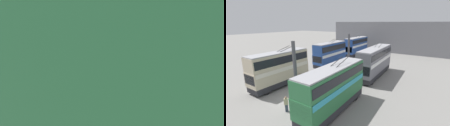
{
  "view_description": "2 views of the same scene",
  "coord_description": "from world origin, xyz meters",
  "views": [
    {
      "loc": [
        -4.62,
        -5.05,
        3.8
      ],
      "look_at": [
        11.37,
        -0.97,
        1.47
      ],
      "focal_mm": 28.0,
      "sensor_mm": 36.0,
      "label": 1
    },
    {
      "loc": [
        -11.04,
        -13.41,
        9.2
      ],
      "look_at": [
        10.18,
        0.14,
        2.39
      ],
      "focal_mm": 24.0,
      "sensor_mm": 36.0,
      "label": 2
    }
  ],
  "objects": [
    {
      "name": "depot_back_wall",
      "position": [
        36.86,
        0.0,
        4.72
      ],
      "size": [
        0.5,
        36.0,
        9.44
      ],
      "color": "slate",
      "rests_on": "ground_plane"
    },
    {
      "name": "support_column_near",
      "position": [
        0.48,
        0.0,
        3.48
      ],
      "size": [
        0.75,
        0.75,
        7.21
      ],
      "color": "#4C4C51",
      "rests_on": "ground_plane"
    },
    {
      "name": "support_column_far",
      "position": [
        13.76,
        0.0,
        3.48
      ],
      "size": [
        0.75,
        0.75,
        7.21
      ],
      "color": "#4C4C51",
      "rests_on": "ground_plane"
    },
    {
      "name": "bus_left_near",
      "position": [
        0.87,
        -5.24,
        2.79
      ],
      "size": [
        9.53,
        2.54,
        5.5
      ],
      "color": "black",
      "rests_on": "ground_plane"
    },
    {
      "name": "bus_left_far",
      "position": [
        13.83,
        -5.24,
        2.9
      ],
      "size": [
        11.08,
        2.54,
        5.7
      ],
      "color": "black",
      "rests_on": "ground_plane"
    },
    {
      "name": "bus_right_mid",
      "position": [
        15.09,
        5.24,
        2.88
      ],
      "size": [
        9.04,
        2.54,
        5.7
      ],
      "color": "black",
      "rests_on": "ground_plane"
    },
    {
      "name": "bus_right_far",
      "position": [
        28.13,
        5.24,
        2.91
      ],
      "size": [
        10.31,
        2.54,
        5.73
      ],
      "color": "black",
      "rests_on": "ground_plane"
    },
    {
      "name": "person_by_right_row",
      "position": [
        4.04,
        3.16,
        0.94
      ],
      "size": [
        0.47,
        0.46,
        1.77
      ],
      "rotation": [
        0.0,
        0.0,
        3.97
      ],
      "color": "#473D33",
      "rests_on": "ground_plane"
    },
    {
      "name": "oil_drum",
      "position": [
        6.12,
        -3.15,
        0.4
      ],
      "size": [
        0.65,
        0.65,
        0.81
      ],
      "color": "#424C56",
      "rests_on": "ground_plane"
    }
  ]
}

